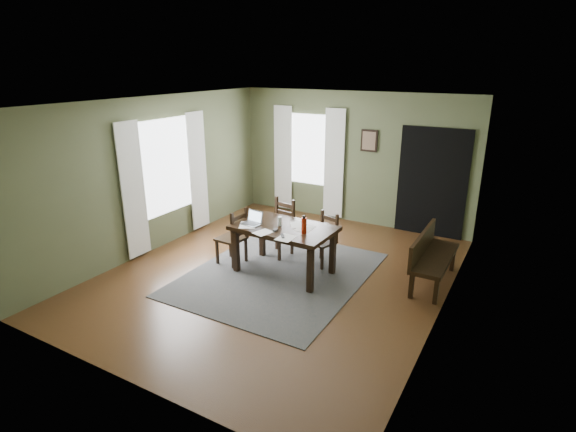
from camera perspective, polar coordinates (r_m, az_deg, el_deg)
The scene contains 26 objects.
ground at distance 7.28m, azimuth -1.17°, elevation -7.42°, with size 5.00×6.00×0.01m.
room_shell at distance 6.68m, azimuth -1.27°, elevation 6.61°, with size 5.02×6.02×2.71m.
rug at distance 7.28m, azimuth -1.17°, elevation -7.34°, with size 2.60×3.20×0.01m.
dining_table at distance 7.06m, azimuth -0.50°, elevation -2.06°, with size 1.60×1.00×0.78m.
chair_end at distance 7.51m, azimuth -6.94°, elevation -2.72°, with size 0.45×0.45×0.96m.
chair_back_left at distance 7.82m, azimuth -1.05°, elevation -1.58°, with size 0.50×0.50×0.99m.
chair_back_right at distance 7.50m, azimuth 4.58°, elevation -3.02°, with size 0.48×0.48×0.87m.
bench at distance 7.16m, azimuth 17.64°, elevation -4.56°, with size 0.46×1.43×0.81m.
laptop at distance 7.14m, azimuth -4.50°, elevation -0.57°, with size 0.33×0.28×0.21m.
computer_mouse at distance 6.83m, azimuth -1.61°, elevation -1.79°, with size 0.05×0.09×0.03m, color #3F3F42.
tv_remote at distance 6.62m, azimuth -0.70°, elevation -2.55°, with size 0.04×0.16×0.02m, color black.
drinking_glass at distance 7.03m, azimuth -1.05°, elevation -0.67°, with size 0.07×0.07×0.15m, color silver.
water_bottle at distance 6.71m, azimuth 2.05°, elevation -1.17°, with size 0.09×0.09×0.28m.
paper_a at distance 7.11m, azimuth -5.12°, elevation -1.14°, with size 0.26×0.33×0.00m, color white.
paper_b at distance 6.57m, azimuth -0.28°, elevation -2.79°, with size 0.23×0.31×0.00m, color white.
paper_c at distance 7.09m, azimuth 1.27°, elevation -1.13°, with size 0.23×0.30×0.00m, color white.
paper_d at distance 6.93m, azimuth 2.17°, elevation -1.60°, with size 0.23×0.31×0.00m, color white.
paper_e at distance 6.78m, azimuth -3.19°, elevation -2.10°, with size 0.22×0.28×0.00m, color white.
window_left at distance 8.40m, azimuth -15.26°, elevation 6.05°, with size 0.01×1.30×1.70m.
window_back at distance 9.78m, azimuth 2.63°, elevation 8.44°, with size 1.00×0.01×1.50m.
curtain_left_near at distance 7.90m, azimuth -19.07°, elevation 3.00°, with size 0.03×0.48×2.30m.
curtain_left_far at distance 9.02m, azimuth -11.36°, elevation 5.58°, with size 0.03×0.48×2.30m.
curtain_back_left at distance 10.09m, azimuth -0.64°, elevation 7.34°, with size 0.44×0.03×2.30m.
curtain_back_right at distance 9.54m, azimuth 5.86°, elevation 6.56°, with size 0.44×0.03×2.30m.
framed_picture at distance 9.20m, azimuth 10.26°, elevation 9.39°, with size 0.34×0.03×0.44m.
doorway_back at distance 9.01m, azimuth 17.82°, elevation 4.03°, with size 1.30×0.03×2.10m.
Camera 1 is at (3.34, -5.61, 3.23)m, focal length 28.00 mm.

